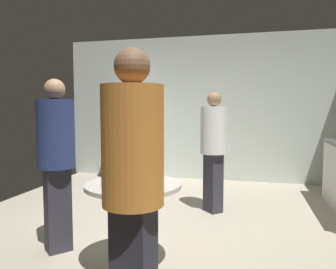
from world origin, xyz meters
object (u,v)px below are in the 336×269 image
(refrigerator, at_px, (130,133))
(person_in_navy_shirt, at_px, (56,152))
(beer_bottle_amber, at_px, (151,181))
(person_in_white_shirt, at_px, (214,143))
(beer_bottle_brown, at_px, (125,168))
(beer_bottle_clear, at_px, (134,176))
(person_in_orange_shirt, at_px, (133,177))
(foreground_table, at_px, (133,196))
(plastic_cup_white, at_px, (153,175))
(beer_bottle_green, at_px, (106,175))

(refrigerator, xyz_separation_m, person_in_navy_shirt, (0.41, -3.06, 0.05))
(refrigerator, bearing_deg, beer_bottle_amber, -67.18)
(beer_bottle_amber, xyz_separation_m, person_in_white_shirt, (0.26, 1.93, 0.09))
(beer_bottle_brown, height_order, person_in_white_shirt, person_in_white_shirt)
(refrigerator, bearing_deg, person_in_white_shirt, -41.69)
(beer_bottle_clear, bearing_deg, refrigerator, 110.91)
(person_in_navy_shirt, bearing_deg, person_in_white_shirt, 91.31)
(person_in_orange_shirt, bearing_deg, beer_bottle_amber, 20.17)
(foreground_table, xyz_separation_m, plastic_cup_white, (0.14, 0.12, 0.16))
(refrigerator, xyz_separation_m, beer_bottle_amber, (1.46, -3.46, -0.08))
(beer_bottle_green, relative_size, person_in_navy_shirt, 0.14)
(beer_bottle_green, xyz_separation_m, person_in_navy_shirt, (-0.64, 0.30, 0.13))
(person_in_orange_shirt, relative_size, person_in_white_shirt, 1.07)
(beer_bottle_amber, bearing_deg, foreground_table, 134.54)
(beer_bottle_amber, height_order, beer_bottle_green, same)
(foreground_table, xyz_separation_m, person_in_orange_shirt, (0.31, -0.86, 0.35))
(refrigerator, height_order, plastic_cup_white, refrigerator)
(person_in_navy_shirt, distance_m, person_in_white_shirt, 2.01)
(refrigerator, relative_size, beer_bottle_brown, 7.83)
(beer_bottle_amber, bearing_deg, person_in_orange_shirt, -82.01)
(refrigerator, height_order, person_in_orange_shirt, refrigerator)
(plastic_cup_white, bearing_deg, beer_bottle_brown, 165.76)
(beer_bottle_green, relative_size, person_in_orange_shirt, 0.14)
(beer_bottle_amber, distance_m, person_in_orange_shirt, 0.65)
(beer_bottle_clear, distance_m, plastic_cup_white, 0.23)
(beer_bottle_green, xyz_separation_m, plastic_cup_white, (0.32, 0.25, -0.03))
(refrigerator, height_order, beer_bottle_amber, refrigerator)
(person_in_orange_shirt, bearing_deg, beer_bottle_clear, 31.89)
(refrigerator, bearing_deg, person_in_orange_shirt, -69.31)
(beer_bottle_brown, xyz_separation_m, beer_bottle_clear, (0.19, -0.28, 0.00))
(foreground_table, distance_m, beer_bottle_green, 0.29)
(refrigerator, bearing_deg, beer_bottle_brown, -70.42)
(beer_bottle_clear, bearing_deg, beer_bottle_amber, -36.51)
(beer_bottle_amber, bearing_deg, person_in_navy_shirt, 159.21)
(person_in_white_shirt, bearing_deg, beer_bottle_brown, 24.18)
(beer_bottle_brown, distance_m, person_in_white_shirt, 1.64)
(person_in_orange_shirt, relative_size, person_in_navy_shirt, 1.03)
(person_in_navy_shirt, bearing_deg, foreground_table, 30.10)
(plastic_cup_white, xyz_separation_m, person_in_orange_shirt, (0.18, -0.97, 0.19))
(person_in_orange_shirt, bearing_deg, beer_bottle_brown, 36.01)
(refrigerator, height_order, foreground_table, refrigerator)
(beer_bottle_brown, bearing_deg, person_in_navy_shirt, -178.12)
(refrigerator, distance_m, beer_bottle_brown, 3.23)
(refrigerator, distance_m, person_in_white_shirt, 2.30)
(refrigerator, distance_m, foreground_table, 3.47)
(beer_bottle_amber, xyz_separation_m, beer_bottle_clear, (-0.19, 0.14, 0.00))
(beer_bottle_clear, xyz_separation_m, person_in_navy_shirt, (-0.86, 0.26, 0.13))
(foreground_table, bearing_deg, beer_bottle_green, -143.16)
(person_in_navy_shirt, bearing_deg, plastic_cup_white, 38.60)
(foreground_table, bearing_deg, person_in_orange_shirt, -69.90)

